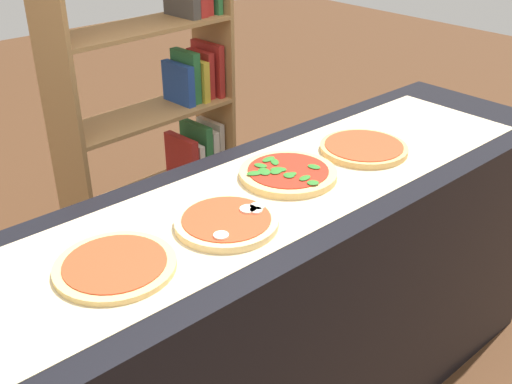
{
  "coord_description": "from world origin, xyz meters",
  "views": [
    {
      "loc": [
        -1.01,
        -1.13,
        1.78
      ],
      "look_at": [
        0.0,
        0.0,
        0.97
      ],
      "focal_mm": 43.01,
      "sensor_mm": 36.0,
      "label": 1
    }
  ],
  "objects_px": {
    "bookshelf": "(169,122)",
    "pizza_plain_3": "(364,148)",
    "pizza_spinach_2": "(288,173)",
    "pizza_mozzarella_1": "(227,222)",
    "pizza_plain_0": "(115,266)"
  },
  "relations": [
    {
      "from": "bookshelf",
      "to": "pizza_plain_3",
      "type": "bearing_deg",
      "value": -89.87
    },
    {
      "from": "pizza_plain_0",
      "to": "pizza_plain_3",
      "type": "xyz_separation_m",
      "value": [
        0.94,
        0.04,
        0.0
      ]
    },
    {
      "from": "pizza_plain_0",
      "to": "pizza_spinach_2",
      "type": "relative_size",
      "value": 0.97
    },
    {
      "from": "pizza_plain_0",
      "to": "bookshelf",
      "type": "bearing_deg",
      "value": 51.1
    },
    {
      "from": "bookshelf",
      "to": "pizza_spinach_2",
      "type": "bearing_deg",
      "value": -105.91
    },
    {
      "from": "pizza_plain_3",
      "to": "bookshelf",
      "type": "xyz_separation_m",
      "value": [
        -0.0,
        1.13,
        -0.24
      ]
    },
    {
      "from": "pizza_mozzarella_1",
      "to": "pizza_spinach_2",
      "type": "distance_m",
      "value": 0.33
    },
    {
      "from": "pizza_mozzarella_1",
      "to": "bookshelf",
      "type": "relative_size",
      "value": 0.17
    },
    {
      "from": "pizza_mozzarella_1",
      "to": "bookshelf",
      "type": "xyz_separation_m",
      "value": [
        0.63,
        1.19,
        -0.24
      ]
    },
    {
      "from": "pizza_plain_0",
      "to": "pizza_plain_3",
      "type": "relative_size",
      "value": 1.0
    },
    {
      "from": "pizza_spinach_2",
      "to": "pizza_plain_3",
      "type": "xyz_separation_m",
      "value": [
        0.32,
        -0.03,
        -0.0
      ]
    },
    {
      "from": "pizza_mozzarella_1",
      "to": "pizza_plain_3",
      "type": "height_order",
      "value": "pizza_mozzarella_1"
    },
    {
      "from": "bookshelf",
      "to": "pizza_plain_0",
      "type": "bearing_deg",
      "value": -128.9
    },
    {
      "from": "pizza_mozzarella_1",
      "to": "pizza_spinach_2",
      "type": "xyz_separation_m",
      "value": [
        0.31,
        0.09,
        0.0
      ]
    },
    {
      "from": "pizza_plain_0",
      "to": "pizza_plain_3",
      "type": "distance_m",
      "value": 0.94
    }
  ]
}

